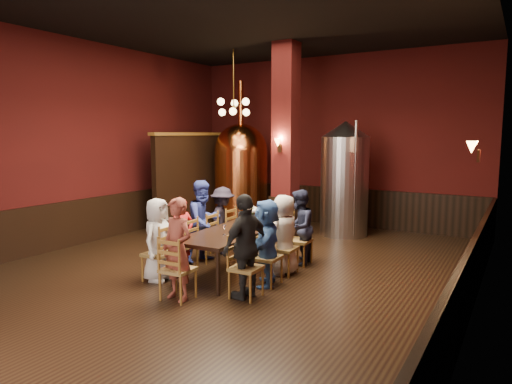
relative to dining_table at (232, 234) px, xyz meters
The scene contains 37 objects.
room 1.57m from the dining_table, 146.94° to the left, with size 10.00×10.02×4.50m.
wainscot_right 3.85m from the dining_table, ahead, with size 0.08×9.90×1.00m, color black.
wainscot_back 5.04m from the dining_table, 91.36° to the left, with size 7.90×0.08×1.00m, color black.
wainscot_left 4.08m from the dining_table, behind, with size 0.08×9.90×1.00m, color black.
column 3.30m from the dining_table, 98.30° to the left, with size 0.58×0.58×4.50m, color #420E0E.
partition 4.69m from the dining_table, 135.36° to the left, with size 0.22×3.50×2.40m, color black.
pendant_cluster 4.29m from the dining_table, 122.81° to the left, with size 0.90×0.90×1.70m, color #A57226, non-canonical shape.
sconce_wall 4.16m from the dining_table, 13.08° to the left, with size 0.20×0.20×0.36m, color black, non-canonical shape.
sconce_column 3.02m from the dining_table, 99.25° to the left, with size 0.20×0.20×0.36m, color black, non-canonical shape.
dining_table is the anchor object (origin of this frame).
chair_0 1.33m from the dining_table, 128.31° to the right, with size 0.46×0.46×0.92m, color olive, non-canonical shape.
person_0 1.31m from the dining_table, 128.31° to the right, with size 0.68×0.44×1.39m, color silver.
chair_1 0.94m from the dining_table, 156.73° to the right, with size 0.46×0.46×0.92m, color olive, non-canonical shape.
person_1 0.91m from the dining_table, 156.73° to the right, with size 0.48×0.31×1.31m, color #A31C1E.
chair_2 0.94m from the dining_table, 160.83° to the left, with size 0.46×0.46×0.92m, color olive, non-canonical shape.
person_2 0.92m from the dining_table, 160.83° to the left, with size 0.76×0.38×1.57m, color navy.
chair_3 1.33m from the dining_table, 132.42° to the left, with size 0.46×0.46×0.92m, color olive, non-canonical shape.
person_3 1.31m from the dining_table, 132.42° to the left, with size 0.89×0.51×1.37m, color black.
chair_4 1.33m from the dining_table, 47.58° to the right, with size 0.46×0.46×0.92m, color olive, non-canonical shape.
person_4 1.32m from the dining_table, 47.58° to the right, with size 0.92×0.38×1.57m, color black.
chair_5 0.94m from the dining_table, 19.17° to the right, with size 0.46×0.46×0.92m, color olive, non-canonical shape.
person_5 0.91m from the dining_table, 19.17° to the right, with size 1.31×0.42×1.41m, color #3B68B2.
chair_6 0.94m from the dining_table, 23.27° to the left, with size 0.46×0.46×0.92m, color olive, non-canonical shape.
person_6 0.91m from the dining_table, 23.27° to the left, with size 0.68×0.45×1.40m, color #B7AEA2.
chair_7 1.33m from the dining_table, 51.69° to the left, with size 0.46×0.46×0.92m, color olive, non-canonical shape.
person_7 1.31m from the dining_table, 51.69° to the left, with size 0.69×0.34×1.42m, color #1D213A.
chair_8 1.57m from the dining_table, 87.95° to the right, with size 0.46×0.46×0.92m, color olive, non-canonical shape.
person_8 1.55m from the dining_table, 87.95° to the right, with size 0.56×0.36×1.52m, color brown.
copper_kettle 4.66m from the dining_table, 120.57° to the left, with size 1.69×1.69×3.85m.
steel_vessel 4.00m from the dining_table, 80.33° to the left, with size 1.43×1.43×2.75m.
rose_vase 0.83m from the dining_table, 95.19° to the left, with size 0.20×0.20×0.34m.
wine_glass_0 0.40m from the dining_table, 78.58° to the right, with size 0.07×0.07×0.17m, color white, non-canonical shape.
wine_glass_1 0.44m from the dining_table, 70.33° to the left, with size 0.07×0.07×0.17m, color white, non-canonical shape.
wine_glass_2 0.77m from the dining_table, 101.79° to the left, with size 0.07×0.07×0.17m, color white, non-canonical shape.
wine_glass_3 0.60m from the dining_table, 57.28° to the left, with size 0.07×0.07×0.17m, color white, non-canonical shape.
wine_glass_4 0.36m from the dining_table, 97.87° to the left, with size 0.07×0.07×0.17m, color white, non-canonical shape.
wine_glass_5 0.31m from the dining_table, 68.96° to the left, with size 0.07×0.07×0.17m, color white, non-canonical shape.
Camera 1 is at (4.50, -6.66, 2.45)m, focal length 32.00 mm.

